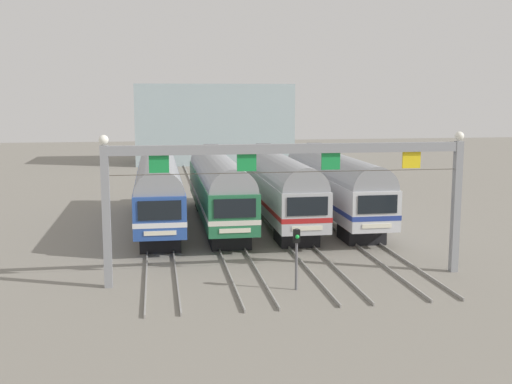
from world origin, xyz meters
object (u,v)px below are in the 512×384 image
commuter_train_green (218,185)px  commuter_train_stainless (277,184)px  commuter_train_silver (333,183)px  commuter_train_blue (158,187)px  yard_signal_mast (297,247)px  catenary_gantry (289,173)px

commuter_train_green → commuter_train_stainless: (4.00, 0.00, 0.00)m
commuter_train_silver → commuter_train_blue: bearing=-180.0°
commuter_train_stainless → yard_signal_mast: size_ratio=6.38×
commuter_train_stainless → yard_signal_mast: bearing=-97.5°
commuter_train_silver → commuter_train_stainless: bearing=180.0°
commuter_train_silver → commuter_train_green: bearing=180.0°
commuter_train_blue → commuter_train_stainless: (7.99, 0.00, 0.00)m
commuter_train_blue → commuter_train_stainless: size_ratio=1.00×
commuter_train_blue → commuter_train_stainless: 7.99m
commuter_train_stainless → catenary_gantry: catenary_gantry is taller
commuter_train_green → yard_signal_mast: (2.00, -15.24, -0.71)m
commuter_train_stainless → yard_signal_mast: 15.39m
commuter_train_blue → commuter_train_green: size_ratio=1.00×
commuter_train_stainless → yard_signal_mast: (-2.00, -15.24, -0.71)m
commuter_train_blue → commuter_train_stainless: bearing=0.0°
commuter_train_stainless → catenary_gantry: 13.86m
catenary_gantry → commuter_train_silver: bearing=66.1°
commuter_train_blue → commuter_train_green: (4.00, 0.00, 0.00)m
commuter_train_green → commuter_train_blue: bearing=-179.9°
commuter_train_silver → yard_signal_mast: commuter_train_silver is taller
commuter_train_stainless → catenary_gantry: (-2.00, -13.50, 2.41)m
commuter_train_silver → yard_signal_mast: size_ratio=6.38×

